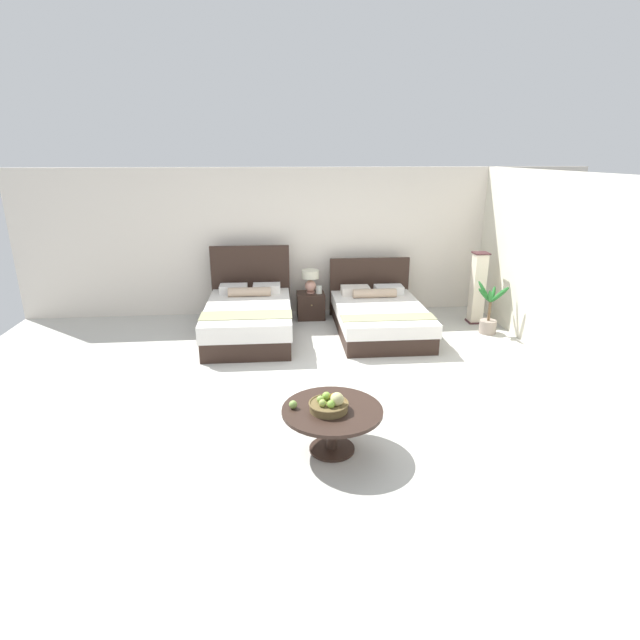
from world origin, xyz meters
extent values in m
cube|color=beige|center=(0.00, 0.00, -0.01)|extent=(10.14, 9.75, 0.02)
cube|color=silver|center=(0.00, 3.07, 1.29)|extent=(10.14, 0.12, 2.58)
cube|color=silver|center=(3.27, 0.40, 1.29)|extent=(0.12, 5.35, 2.58)
cube|color=#302019|center=(-1.06, 1.68, 0.14)|extent=(1.30, 2.05, 0.29)
cube|color=white|center=(-1.06, 1.68, 0.41)|extent=(1.34, 2.09, 0.26)
cube|color=#302019|center=(-1.04, 2.73, 0.65)|extent=(1.36, 0.08, 1.29)
cube|color=silver|center=(-1.33, 2.44, 0.61)|extent=(0.46, 0.31, 0.14)
cube|color=white|center=(-0.77, 2.44, 0.61)|extent=(0.46, 0.31, 0.14)
cylinder|color=tan|center=(-1.05, 2.20, 0.62)|extent=(0.71, 0.16, 0.15)
cube|color=gray|center=(-1.06, 1.16, 0.55)|extent=(1.35, 0.45, 0.01)
cube|color=#302019|center=(1.06, 1.68, 0.13)|extent=(1.37, 2.04, 0.26)
cube|color=white|center=(1.06, 1.68, 0.36)|extent=(1.41, 2.08, 0.20)
cube|color=#302019|center=(1.07, 2.73, 0.52)|extent=(1.43, 0.08, 1.04)
cube|color=white|center=(0.77, 2.44, 0.53)|extent=(0.49, 0.31, 0.14)
cube|color=silver|center=(1.36, 2.43, 0.53)|extent=(0.49, 0.31, 0.14)
cylinder|color=tan|center=(1.06, 2.20, 0.54)|extent=(0.74, 0.16, 0.15)
cube|color=gray|center=(1.05, 1.09, 0.47)|extent=(1.41, 0.35, 0.01)
cube|color=#302019|center=(0.00, 2.61, 0.23)|extent=(0.48, 0.43, 0.46)
sphere|color=tan|center=(0.00, 2.38, 0.30)|extent=(0.02, 0.02, 0.02)
cylinder|color=#D79A87|center=(0.00, 2.63, 0.47)|extent=(0.15, 0.15, 0.02)
ellipsoid|color=#D79A87|center=(0.00, 2.63, 0.58)|extent=(0.19, 0.19, 0.21)
cylinder|color=#99844C|center=(0.00, 2.63, 0.71)|extent=(0.02, 0.02, 0.04)
cylinder|color=beige|center=(0.00, 2.63, 0.80)|extent=(0.30, 0.30, 0.14)
cylinder|color=silver|center=(0.14, 2.57, 0.52)|extent=(0.11, 0.11, 0.12)
torus|color=silver|center=(0.14, 2.57, 0.59)|extent=(0.10, 0.10, 0.01)
cylinder|color=#302019|center=(-0.12, -1.61, 0.01)|extent=(0.45, 0.45, 0.02)
cylinder|color=#302019|center=(-0.12, -1.61, 0.21)|extent=(0.11, 0.11, 0.42)
cylinder|color=#302019|center=(-0.12, -1.61, 0.44)|extent=(0.98, 0.98, 0.04)
cylinder|color=brown|center=(-0.16, -1.64, 0.49)|extent=(0.37, 0.37, 0.08)
torus|color=brown|center=(-0.16, -1.64, 0.53)|extent=(0.39, 0.39, 0.02)
sphere|color=#80AF3D|center=(-0.17, -1.56, 0.57)|extent=(0.08, 0.08, 0.08)
sphere|color=#88AC48|center=(-0.24, -1.61, 0.56)|extent=(0.07, 0.07, 0.07)
sphere|color=#90A548|center=(-0.22, -1.69, 0.56)|extent=(0.07, 0.07, 0.07)
sphere|color=#80B33C|center=(-0.15, -1.72, 0.56)|extent=(0.08, 0.08, 0.08)
sphere|color=#C4BE7E|center=(-0.08, -1.67, 0.59)|extent=(0.13, 0.13, 0.13)
sphere|color=orange|center=(-0.10, -1.59, 0.57)|extent=(0.08, 0.08, 0.08)
sphere|color=#7FA54B|center=(-0.50, -1.57, 0.50)|extent=(0.08, 0.08, 0.08)
cube|color=#442528|center=(2.82, 2.08, 0.01)|extent=(0.25, 0.25, 0.03)
cube|color=#EFE0C6|center=(2.82, 2.08, 0.62)|extent=(0.21, 0.21, 1.18)
cube|color=#442528|center=(2.82, 2.08, 1.22)|extent=(0.25, 0.25, 0.02)
cylinder|color=gray|center=(2.82, 1.53, 0.11)|extent=(0.27, 0.27, 0.21)
cylinder|color=brown|center=(2.82, 1.53, 0.37)|extent=(0.04, 0.04, 0.31)
ellipsoid|color=#266C2C|center=(2.95, 1.53, 0.65)|extent=(0.31, 0.06, 0.28)
ellipsoid|color=#266C2C|center=(2.89, 1.62, 0.63)|extent=(0.19, 0.23, 0.27)
ellipsoid|color=#266C2C|center=(2.74, 1.63, 0.68)|extent=(0.21, 0.25, 0.36)
ellipsoid|color=#266C2C|center=(2.71, 1.53, 0.65)|extent=(0.27, 0.07, 0.28)
ellipsoid|color=#266C2C|center=(2.76, 1.44, 0.65)|extent=(0.17, 0.23, 0.30)
ellipsoid|color=#266C2C|center=(2.91, 1.42, 0.68)|extent=(0.22, 0.29, 0.36)
camera|label=1|loc=(-0.65, -5.89, 2.80)|focal=28.08mm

